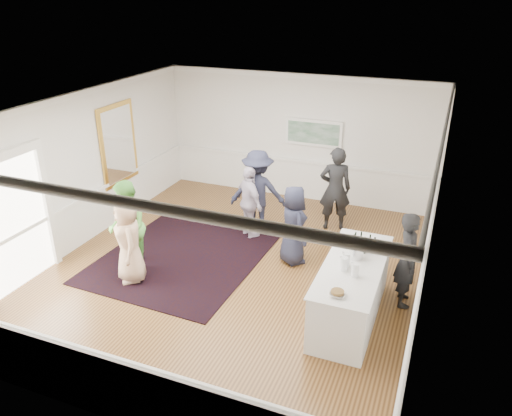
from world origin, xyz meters
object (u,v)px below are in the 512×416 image
at_px(guest_navy, 293,225).
at_px(guest_tan, 129,240).
at_px(nut_bowl, 337,293).
at_px(guest_green, 127,227).
at_px(guest_dark_b, 335,189).
at_px(serving_table, 351,291).
at_px(bartender, 408,260).
at_px(ice_bucket, 356,252).
at_px(guest_lilac, 249,202).
at_px(guest_dark_a, 258,192).

bearing_deg(guest_navy, guest_tan, 84.28).
height_order(guest_navy, nut_bowl, guest_navy).
height_order(guest_green, guest_dark_b, guest_dark_b).
bearing_deg(guest_tan, serving_table, 52.35).
bearing_deg(bartender, ice_bucket, 112.22).
xyz_separation_m(guest_lilac, ice_bucket, (2.68, -1.88, 0.30)).
bearing_deg(ice_bucket, guest_dark_a, 139.86).
distance_m(bartender, ice_bucket, 0.99).
height_order(guest_lilac, ice_bucket, guest_lilac).
xyz_separation_m(serving_table, guest_navy, (-1.46, 1.40, 0.31)).
relative_size(guest_green, guest_dark_b, 0.95).
distance_m(guest_tan, guest_dark_b, 4.66).
distance_m(guest_tan, guest_lilac, 2.84).
relative_size(serving_table, ice_bucket, 9.49).
bearing_deg(guest_dark_a, guest_dark_b, -170.54).
bearing_deg(guest_tan, guest_lilac, 108.05).
bearing_deg(bartender, guest_lilac, 57.63).
distance_m(guest_green, guest_navy, 3.19).
bearing_deg(ice_bucket, nut_bowl, -91.42).
xyz_separation_m(guest_tan, nut_bowl, (4.03, -0.58, 0.21)).
bearing_deg(guest_navy, guest_dark_b, -52.57).
xyz_separation_m(guest_tan, ice_bucket, (4.06, 0.61, 0.28)).
distance_m(guest_dark_a, guest_dark_b, 1.73).
bearing_deg(guest_tan, guest_green, 173.84).
bearing_deg(serving_table, ice_bucket, 92.71).
xyz_separation_m(guest_tan, guest_dark_b, (3.00, 3.56, 0.13)).
height_order(guest_dark_b, ice_bucket, guest_dark_b).
bearing_deg(guest_dark_b, nut_bowl, 85.30).
bearing_deg(nut_bowl, guest_tan, 171.85).
distance_m(guest_dark_b, ice_bucket, 3.14).
relative_size(guest_tan, guest_navy, 1.03).
relative_size(guest_navy, ice_bucket, 6.22).
distance_m(serving_table, guest_dark_b, 3.39).
distance_m(bartender, guest_dark_a, 3.81).
xyz_separation_m(serving_table, guest_dark_b, (-1.07, 3.18, 0.46)).
bearing_deg(guest_tan, guest_dark_b, 96.93).
relative_size(bartender, nut_bowl, 7.08).
bearing_deg(guest_lilac, guest_green, 91.97).
height_order(guest_navy, ice_bucket, guest_navy).
relative_size(serving_table, bartender, 1.44).
height_order(bartender, guest_tan, bartender).
bearing_deg(bartender, guest_dark_b, 26.24).
bearing_deg(guest_green, guest_navy, 76.73).
height_order(serving_table, guest_dark_b, guest_dark_b).
height_order(serving_table, guest_dark_a, guest_dark_a).
xyz_separation_m(guest_lilac, guest_dark_b, (1.62, 1.08, 0.15)).
bearing_deg(serving_table, guest_dark_b, 108.54).
xyz_separation_m(guest_dark_b, nut_bowl, (1.03, -4.14, 0.07)).
distance_m(guest_green, guest_lilac, 2.71).
distance_m(guest_lilac, nut_bowl, 4.06).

